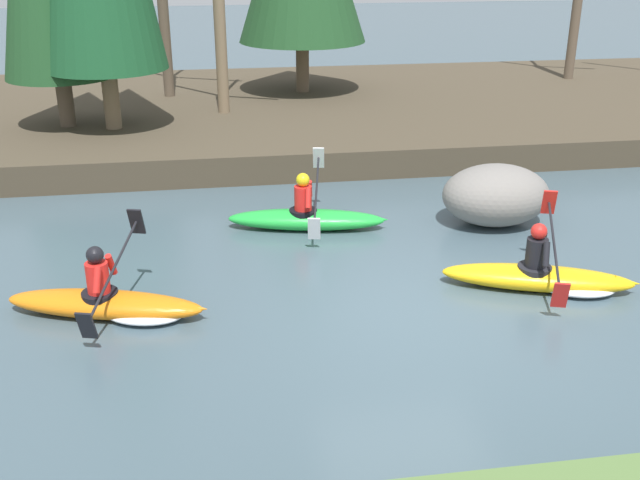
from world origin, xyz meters
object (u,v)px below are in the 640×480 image
object	(u,v)px
kayaker_lead	(546,277)
kayaker_middle	(307,217)
kayaker_trailing	(113,303)
boulder_midstream	(496,195)

from	to	relation	value
kayaker_lead	kayaker_middle	world-z (taller)	same
kayaker_lead	kayaker_trailing	size ratio (longest dim) A/B	0.99
kayaker_middle	kayaker_trailing	xyz separation A→B (m)	(-3.00, -2.74, -0.02)
kayaker_lead	boulder_midstream	size ratio (longest dim) A/B	1.47
kayaker_lead	kayaker_middle	bearing A→B (deg)	155.11
kayaker_trailing	kayaker_middle	bearing A→B (deg)	58.17
kayaker_middle	boulder_midstream	size ratio (longest dim) A/B	1.49
kayaker_middle	boulder_midstream	distance (m)	3.30
kayaker_lead	kayaker_trailing	world-z (taller)	same
kayaker_trailing	boulder_midstream	world-z (taller)	kayaker_trailing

